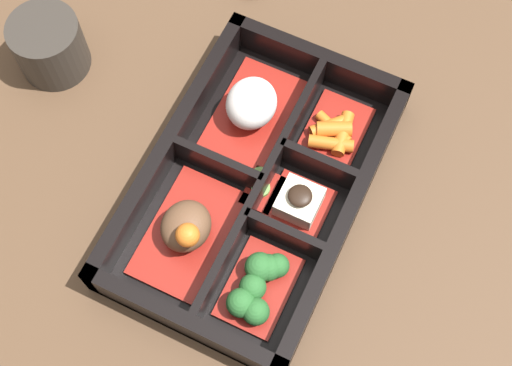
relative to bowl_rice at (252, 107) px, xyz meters
name	(u,v)px	position (x,y,z in m)	size (l,w,h in m)	color
ground_plane	(256,193)	(-0.07, -0.04, -0.03)	(3.00, 3.00, 0.00)	#4C3523
bento_base	(256,191)	(-0.07, -0.04, -0.03)	(0.32, 0.20, 0.01)	black
bento_rim	(258,184)	(-0.07, -0.04, -0.01)	(0.32, 0.20, 0.05)	black
bowl_stew	(187,229)	(-0.14, 0.00, 0.00)	(0.12, 0.07, 0.06)	maroon
bowl_rice	(252,107)	(0.00, 0.00, 0.00)	(0.12, 0.07, 0.05)	maroon
bowl_greens	(258,285)	(-0.16, -0.08, -0.01)	(0.08, 0.06, 0.03)	maroon
bowl_tofu	(300,201)	(-0.07, -0.09, -0.01)	(0.06, 0.06, 0.03)	maroon
bowl_carrots	(335,132)	(0.02, -0.09, -0.01)	(0.08, 0.06, 0.02)	maroon
bowl_pickles	(263,186)	(-0.07, -0.04, -0.02)	(0.04, 0.03, 0.01)	maroon
tea_cup	(49,45)	(-0.03, 0.22, 0.00)	(0.08, 0.08, 0.06)	#2D2823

